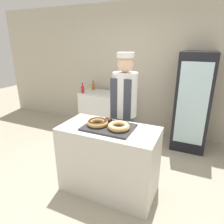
% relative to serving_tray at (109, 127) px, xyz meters
% --- Properties ---
extents(ground_plane, '(14.00, 14.00, 0.00)m').
position_rel_serving_tray_xyz_m(ground_plane, '(0.00, 0.00, -0.92)').
color(ground_plane, '#A89E89').
extents(wall_back, '(8.00, 0.06, 2.70)m').
position_rel_serving_tray_xyz_m(wall_back, '(0.00, 2.13, 0.43)').
color(wall_back, '#BCB29E').
rests_on(wall_back, ground_plane).
extents(display_counter, '(1.24, 0.63, 0.91)m').
position_rel_serving_tray_xyz_m(display_counter, '(0.00, 0.00, -0.47)').
color(display_counter, beige).
rests_on(display_counter, ground_plane).
extents(serving_tray, '(0.61, 0.44, 0.02)m').
position_rel_serving_tray_xyz_m(serving_tray, '(0.00, 0.00, 0.00)').
color(serving_tray, '#2D2D33').
rests_on(serving_tray, display_counter).
extents(donut_chocolate_glaze, '(0.27, 0.27, 0.07)m').
position_rel_serving_tray_xyz_m(donut_chocolate_glaze, '(-0.14, -0.02, 0.05)').
color(donut_chocolate_glaze, tan).
rests_on(donut_chocolate_glaze, serving_tray).
extents(donut_light_glaze, '(0.27, 0.27, 0.07)m').
position_rel_serving_tray_xyz_m(donut_light_glaze, '(0.14, -0.02, 0.05)').
color(donut_light_glaze, tan).
rests_on(donut_light_glaze, serving_tray).
extents(brownie_back_left, '(0.09, 0.09, 0.03)m').
position_rel_serving_tray_xyz_m(brownie_back_left, '(-0.09, 0.15, 0.03)').
color(brownie_back_left, black).
rests_on(brownie_back_left, serving_tray).
extents(brownie_back_right, '(0.09, 0.09, 0.03)m').
position_rel_serving_tray_xyz_m(brownie_back_right, '(0.09, 0.15, 0.03)').
color(brownie_back_right, black).
rests_on(brownie_back_right, serving_tray).
extents(baker_person, '(0.37, 0.37, 1.79)m').
position_rel_serving_tray_xyz_m(baker_person, '(-0.03, 0.62, 0.03)').
color(baker_person, '#4C4C51').
rests_on(baker_person, ground_plane).
extents(beverage_fridge, '(0.59, 0.67, 1.77)m').
position_rel_serving_tray_xyz_m(beverage_fridge, '(0.88, 1.74, -0.03)').
color(beverage_fridge, black).
rests_on(beverage_fridge, ground_plane).
extents(chest_freezer, '(1.04, 0.56, 0.88)m').
position_rel_serving_tray_xyz_m(chest_freezer, '(-0.92, 1.74, -0.48)').
color(chest_freezer, silver).
rests_on(chest_freezer, ground_plane).
extents(bottle_amber, '(0.07, 0.07, 0.20)m').
position_rel_serving_tray_xyz_m(bottle_amber, '(-1.29, 1.91, 0.04)').
color(bottle_amber, '#99661E').
rests_on(bottle_amber, chest_freezer).
extents(bottle_red, '(0.07, 0.07, 0.21)m').
position_rel_serving_tray_xyz_m(bottle_red, '(-1.34, 1.52, 0.04)').
color(bottle_red, red).
rests_on(bottle_red, chest_freezer).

